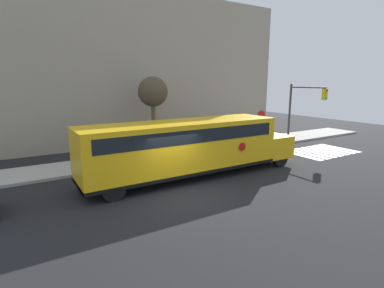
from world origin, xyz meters
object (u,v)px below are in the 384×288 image
object	(u,v)px
traffic_light	(302,104)
stop_sign	(261,122)
school_bus	(189,145)
tree_near_sidewalk	(153,93)

from	to	relation	value
traffic_light	stop_sign	bearing A→B (deg)	158.46
school_bus	stop_sign	distance (m)	9.33
school_bus	traffic_light	bearing A→B (deg)	12.27
stop_sign	tree_near_sidewalk	distance (m)	8.33
school_bus	tree_near_sidewalk	bearing A→B (deg)	80.39
traffic_light	school_bus	bearing A→B (deg)	-167.73
school_bus	tree_near_sidewalk	size ratio (longest dim) A/B	2.30
tree_near_sidewalk	stop_sign	bearing A→B (deg)	-23.00
stop_sign	traffic_light	size ratio (longest dim) A/B	0.58
school_bus	traffic_light	distance (m)	11.96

